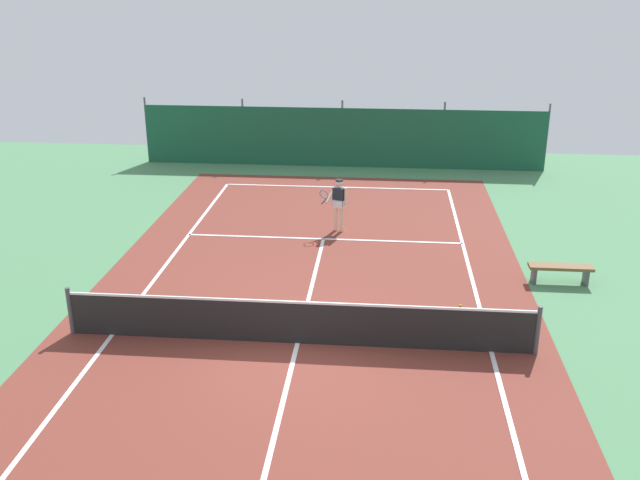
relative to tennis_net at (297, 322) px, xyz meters
The scene contains 8 objects.
ground_plane 0.51m from the tennis_net, ahead, with size 36.00×36.00×0.00m, color #4C8456.
court_surface 0.51m from the tennis_net, ahead, with size 11.02×26.60×0.01m.
tennis_net is the anchor object (origin of this frame).
back_fence 15.45m from the tennis_net, 90.00° to the left, with size 16.30×0.98×2.70m.
tennis_player 7.20m from the tennis_net, 86.85° to the left, with size 0.85×0.63×1.64m.
tennis_ball_near_player 4.26m from the tennis_net, 30.16° to the left, with size 0.07×0.07×0.07m, color #CCDB33.
parked_car 17.90m from the tennis_net, 90.05° to the left, with size 2.27×4.33×1.68m.
courtside_bench 7.35m from the tennis_net, 30.84° to the left, with size 1.60×0.40×0.49m.
Camera 1 is at (1.73, -13.47, 7.50)m, focal length 40.03 mm.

